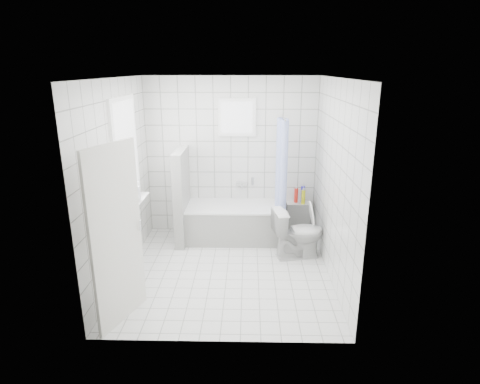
{
  "coord_description": "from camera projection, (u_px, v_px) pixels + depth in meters",
  "views": [
    {
      "loc": [
        0.29,
        -5.0,
        2.72
      ],
      "look_at": [
        0.17,
        0.35,
        1.05
      ],
      "focal_mm": 30.0,
      "sensor_mm": 36.0,
      "label": 1
    }
  ],
  "objects": [
    {
      "name": "wall_right",
      "position": [
        334.0,
        182.0,
        5.17
      ],
      "size": [
        0.02,
        3.0,
        2.6
      ],
      "primitive_type": "cube",
      "color": "white",
      "rests_on": "ground"
    },
    {
      "name": "window_sill",
      "position": [
        135.0,
        205.0,
        5.65
      ],
      "size": [
        0.18,
        1.02,
        0.08
      ],
      "primitive_type": "cube",
      "color": "white",
      "rests_on": "wall_left"
    },
    {
      "name": "ground",
      "position": [
        227.0,
        271.0,
        5.59
      ],
      "size": [
        3.0,
        3.0,
        0.0
      ],
      "primitive_type": "plane",
      "color": "white",
      "rests_on": "ground"
    },
    {
      "name": "wall_back",
      "position": [
        231.0,
        157.0,
        6.63
      ],
      "size": [
        2.8,
        0.02,
        2.6
      ],
      "primitive_type": "cube",
      "color": "white",
      "rests_on": "ground"
    },
    {
      "name": "window_left",
      "position": [
        127.0,
        154.0,
        5.43
      ],
      "size": [
        0.01,
        0.9,
        1.4
      ],
      "primitive_type": "cube",
      "color": "white",
      "rests_on": "wall_left"
    },
    {
      "name": "curtain_rod",
      "position": [
        283.0,
        117.0,
        6.03
      ],
      "size": [
        0.02,
        0.8,
        0.02
      ],
      "primitive_type": "cylinder",
      "rotation": [
        1.57,
        0.0,
        0.0
      ],
      "color": "silver",
      "rests_on": "wall_back"
    },
    {
      "name": "ceiling",
      "position": [
        225.0,
        78.0,
        4.82
      ],
      "size": [
        3.0,
        3.0,
        0.0
      ],
      "primitive_type": "plane",
      "rotation": [
        3.14,
        0.0,
        0.0
      ],
      "color": "white",
      "rests_on": "ground"
    },
    {
      "name": "ledge_bottles",
      "position": [
        301.0,
        195.0,
        6.67
      ],
      "size": [
        0.18,
        0.16,
        0.28
      ],
      "color": "red",
      "rests_on": "tiled_ledge"
    },
    {
      "name": "bathtub",
      "position": [
        235.0,
        222.0,
        6.58
      ],
      "size": [
        1.57,
        0.77,
        0.58
      ],
      "color": "white",
      "rests_on": "ground"
    },
    {
      "name": "wall_left",
      "position": [
        119.0,
        181.0,
        5.23
      ],
      "size": [
        0.02,
        3.0,
        2.6
      ],
      "primitive_type": "cube",
      "color": "white",
      "rests_on": "ground"
    },
    {
      "name": "tiled_ledge",
      "position": [
        298.0,
        218.0,
        6.8
      ],
      "size": [
        0.4,
        0.24,
        0.55
      ],
      "primitive_type": "cube",
      "color": "white",
      "rests_on": "ground"
    },
    {
      "name": "window_back",
      "position": [
        237.0,
        118.0,
        6.4
      ],
      "size": [
        0.5,
        0.01,
        0.5
      ],
      "primitive_type": "cube",
      "color": "white",
      "rests_on": "wall_back"
    },
    {
      "name": "sill_bottles",
      "position": [
        133.0,
        196.0,
        5.53
      ],
      "size": [
        0.2,
        0.6,
        0.28
      ],
      "color": "#E95A82",
      "rests_on": "window_sill"
    },
    {
      "name": "tub_faucet",
      "position": [
        242.0,
        184.0,
        6.73
      ],
      "size": [
        0.18,
        0.06,
        0.06
      ],
      "primitive_type": "cube",
      "color": "silver",
      "rests_on": "wall_back"
    },
    {
      "name": "door",
      "position": [
        117.0,
        236.0,
        4.26
      ],
      "size": [
        0.32,
        0.76,
        2.0
      ],
      "primitive_type": "cube",
      "rotation": [
        0.0,
        0.0,
        -0.36
      ],
      "color": "silver",
      "rests_on": "ground"
    },
    {
      "name": "shower_curtain",
      "position": [
        282.0,
        177.0,
        6.17
      ],
      "size": [
        0.14,
        0.48,
        1.78
      ],
      "primitive_type": null,
      "color": "#485ED4",
      "rests_on": "curtain_rod"
    },
    {
      "name": "toilet",
      "position": [
        298.0,
        233.0,
        5.92
      ],
      "size": [
        0.82,
        0.57,
        0.76
      ],
      "primitive_type": "imported",
      "rotation": [
        0.0,
        0.0,
        1.77
      ],
      "color": "white",
      "rests_on": "ground"
    },
    {
      "name": "partition_wall",
      "position": [
        182.0,
        196.0,
        6.41
      ],
      "size": [
        0.15,
        0.85,
        1.5
      ],
      "primitive_type": "cube",
      "color": "white",
      "rests_on": "ground"
    },
    {
      "name": "wall_front",
      "position": [
        217.0,
        225.0,
        3.77
      ],
      "size": [
        2.8,
        0.02,
        2.6
      ],
      "primitive_type": "cube",
      "color": "white",
      "rests_on": "ground"
    }
  ]
}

